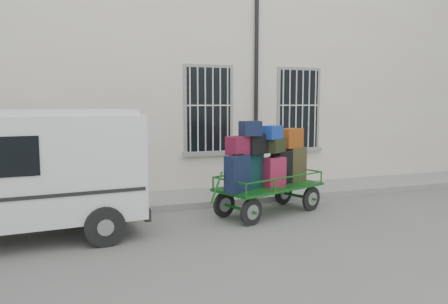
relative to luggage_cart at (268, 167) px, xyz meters
name	(u,v)px	position (x,y,z in m)	size (l,w,h in m)	color
ground	(271,219)	(-0.11, -0.40, -1.05)	(80.00, 80.00, 0.00)	slate
building	(196,85)	(-0.11, 5.10, 1.95)	(24.00, 5.15, 6.00)	beige
sidewalk	(233,195)	(-0.11, 1.80, -0.98)	(24.00, 1.70, 0.15)	gray
luggage_cart	(268,167)	(0.00, 0.00, 0.00)	(2.88, 1.88, 2.05)	black
van	(7,167)	(-5.07, -0.19, 0.27)	(4.71, 2.37, 2.30)	white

